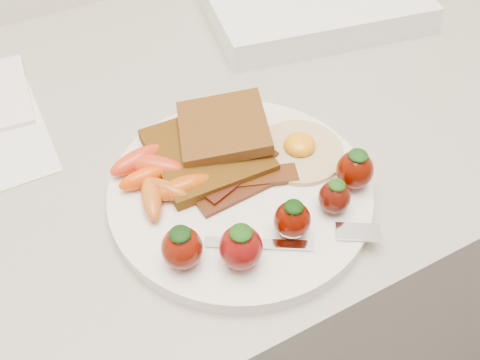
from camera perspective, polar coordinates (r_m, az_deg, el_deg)
name	(u,v)px	position (r m, az deg, el deg)	size (l,w,h in m)	color
counter	(191,306)	(1.00, -5.29, -13.25)	(2.00, 0.60, 0.90)	gray
plate	(240,192)	(0.55, 0.00, -1.30)	(0.27, 0.27, 0.02)	white
toast_lower	(207,152)	(0.57, -3.53, 3.05)	(0.11, 0.11, 0.01)	#341D03
toast_upper	(223,127)	(0.58, -1.80, 5.63)	(0.09, 0.09, 0.01)	#351B03
fried_egg	(299,150)	(0.58, 6.34, 3.24)	(0.10, 0.10, 0.02)	beige
bacon_strips	(244,180)	(0.55, 0.43, 0.01)	(0.11, 0.06, 0.01)	black
baby_carrots	(156,178)	(0.55, -8.99, 0.21)	(0.09, 0.10, 0.02)	#E44603
strawberries	(277,217)	(0.49, 3.99, -3.98)	(0.23, 0.07, 0.05)	#621004
fork	(305,238)	(0.51, 6.92, -6.17)	(0.16, 0.08, 0.00)	silver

